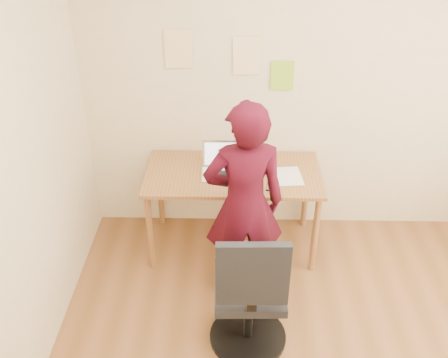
{
  "coord_description": "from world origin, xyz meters",
  "views": [
    {
      "loc": [
        -0.52,
        -2.01,
        2.83
      ],
      "look_at": [
        -0.58,
        0.95,
        0.95
      ],
      "focal_mm": 40.0,
      "sensor_mm": 36.0,
      "label": 1
    }
  ],
  "objects_px": {
    "phone": "(270,187)",
    "office_chair": "(250,300)",
    "laptop": "(222,167)",
    "person": "(244,204)",
    "desk": "(233,182)"
  },
  "relations": [
    {
      "from": "laptop",
      "to": "person",
      "type": "height_order",
      "value": "person"
    },
    {
      "from": "laptop",
      "to": "office_chair",
      "type": "bearing_deg",
      "value": -79.89
    },
    {
      "from": "phone",
      "to": "person",
      "type": "distance_m",
      "value": 0.37
    },
    {
      "from": "office_chair",
      "to": "person",
      "type": "relative_size",
      "value": 0.65
    },
    {
      "from": "phone",
      "to": "office_chair",
      "type": "xyz_separation_m",
      "value": [
        -0.17,
        -0.87,
        -0.3
      ]
    },
    {
      "from": "office_chair",
      "to": "phone",
      "type": "bearing_deg",
      "value": 77.74
    },
    {
      "from": "desk",
      "to": "office_chair",
      "type": "xyz_separation_m",
      "value": [
        0.12,
        -1.08,
        -0.21
      ]
    },
    {
      "from": "phone",
      "to": "person",
      "type": "xyz_separation_m",
      "value": [
        -0.2,
        -0.3,
        0.05
      ]
    },
    {
      "from": "desk",
      "to": "phone",
      "type": "xyz_separation_m",
      "value": [
        0.29,
        -0.21,
        0.09
      ]
    },
    {
      "from": "office_chair",
      "to": "person",
      "type": "distance_m",
      "value": 0.67
    },
    {
      "from": "person",
      "to": "phone",
      "type": "bearing_deg",
      "value": -130.92
    },
    {
      "from": "laptop",
      "to": "person",
      "type": "xyz_separation_m",
      "value": [
        0.17,
        -0.51,
        0.0
      ]
    },
    {
      "from": "desk",
      "to": "person",
      "type": "relative_size",
      "value": 0.88
    },
    {
      "from": "desk",
      "to": "laptop",
      "type": "height_order",
      "value": "laptop"
    },
    {
      "from": "phone",
      "to": "office_chair",
      "type": "relative_size",
      "value": 0.12
    }
  ]
}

